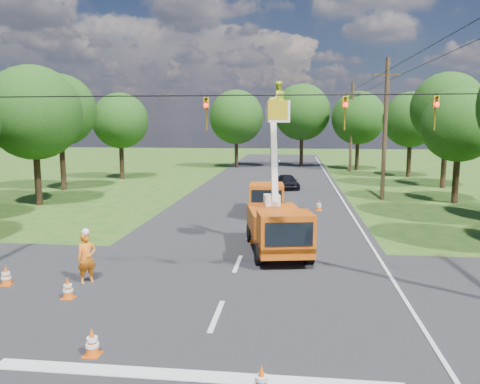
# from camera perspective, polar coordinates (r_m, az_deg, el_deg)

# --- Properties ---
(ground) EXTENTS (140.00, 140.00, 0.00)m
(ground) POSITION_cam_1_polar(r_m,az_deg,el_deg) (32.96, 2.84, -1.15)
(ground) COLOR #245018
(ground) RESTS_ON ground
(road_main) EXTENTS (12.00, 100.00, 0.06)m
(road_main) POSITION_cam_1_polar(r_m,az_deg,el_deg) (32.96, 2.84, -1.15)
(road_main) COLOR black
(road_main) RESTS_ON ground
(road_cross) EXTENTS (56.00, 10.00, 0.07)m
(road_cross) POSITION_cam_1_polar(r_m,az_deg,el_deg) (15.57, -1.64, -12.13)
(road_cross) COLOR black
(road_cross) RESTS_ON ground
(stop_bar) EXTENTS (9.00, 0.45, 0.02)m
(stop_bar) POSITION_cam_1_polar(r_m,az_deg,el_deg) (10.93, -5.84, -21.61)
(stop_bar) COLOR silver
(stop_bar) RESTS_ON ground
(edge_line) EXTENTS (0.12, 90.00, 0.02)m
(edge_line) POSITION_cam_1_polar(r_m,az_deg,el_deg) (33.07, 12.57, -1.31)
(edge_line) COLOR silver
(edge_line) RESTS_ON ground
(bucket_truck) EXTENTS (3.06, 5.89, 7.17)m
(bucket_truck) POSITION_cam_1_polar(r_m,az_deg,el_deg) (19.72, 4.66, -3.18)
(bucket_truck) COLOR #C1460D
(bucket_truck) RESTS_ON ground
(second_truck) EXTENTS (2.38, 5.44, 1.99)m
(second_truck) POSITION_cam_1_polar(r_m,az_deg,el_deg) (28.43, 3.25, -0.57)
(second_truck) COLOR #C1460D
(second_truck) RESTS_ON ground
(ground_worker) EXTENTS (0.77, 0.74, 1.77)m
(ground_worker) POSITION_cam_1_polar(r_m,az_deg,el_deg) (16.98, -18.18, -7.66)
(ground_worker) COLOR orange
(ground_worker) RESTS_ON ground
(distant_car) EXTENTS (2.35, 3.87, 1.23)m
(distant_car) POSITION_cam_1_polar(r_m,az_deg,el_deg) (39.37, 5.80, 1.28)
(distant_car) COLOR black
(distant_car) RESTS_ON ground
(traffic_cone_0) EXTENTS (0.38, 0.38, 0.71)m
(traffic_cone_0) POSITION_cam_1_polar(r_m,az_deg,el_deg) (12.05, -17.58, -17.07)
(traffic_cone_0) COLOR #DF540B
(traffic_cone_0) RESTS_ON ground
(traffic_cone_1) EXTENTS (0.38, 0.38, 0.71)m
(traffic_cone_1) POSITION_cam_1_polar(r_m,az_deg,el_deg) (10.05, 2.62, -22.11)
(traffic_cone_1) COLOR #DF540B
(traffic_cone_1) RESTS_ON ground
(traffic_cone_2) EXTENTS (0.38, 0.38, 0.71)m
(traffic_cone_2) POSITION_cam_1_polar(r_m,az_deg,el_deg) (21.41, 1.68, -5.39)
(traffic_cone_2) COLOR #DF540B
(traffic_cone_2) RESTS_ON ground
(traffic_cone_3) EXTENTS (0.38, 0.38, 0.71)m
(traffic_cone_3) POSITION_cam_1_polar(r_m,az_deg,el_deg) (22.91, 8.29, -4.56)
(traffic_cone_3) COLOR #DF540B
(traffic_cone_3) RESTS_ON ground
(traffic_cone_4) EXTENTS (0.38, 0.38, 0.71)m
(traffic_cone_4) POSITION_cam_1_polar(r_m,az_deg,el_deg) (15.82, -20.25, -10.95)
(traffic_cone_4) COLOR #DF540B
(traffic_cone_4) RESTS_ON ground
(traffic_cone_5) EXTENTS (0.38, 0.38, 0.71)m
(traffic_cone_5) POSITION_cam_1_polar(r_m,az_deg,el_deg) (17.87, -26.63, -9.11)
(traffic_cone_5) COLOR #DF540B
(traffic_cone_5) RESTS_ON ground
(traffic_cone_7) EXTENTS (0.38, 0.38, 0.71)m
(traffic_cone_7) POSITION_cam_1_polar(r_m,az_deg,el_deg) (29.72, 9.61, -1.61)
(traffic_cone_7) COLOR #DF540B
(traffic_cone_7) RESTS_ON ground
(pole_right_mid) EXTENTS (1.80, 0.30, 10.00)m
(pole_right_mid) POSITION_cam_1_polar(r_m,az_deg,el_deg) (35.02, 17.27, 7.44)
(pole_right_mid) COLOR #4C3823
(pole_right_mid) RESTS_ON ground
(pole_right_far) EXTENTS (1.80, 0.30, 10.00)m
(pole_right_far) POSITION_cam_1_polar(r_m,az_deg,el_deg) (54.81, 13.43, 7.79)
(pole_right_far) COLOR #4C3823
(pole_right_far) RESTS_ON ground
(signal_span) EXTENTS (18.00, 0.29, 1.07)m
(signal_span) POSITION_cam_1_polar(r_m,az_deg,el_deg) (14.43, 7.17, 9.99)
(signal_span) COLOR black
(signal_span) RESTS_ON ground
(tree_left_d) EXTENTS (6.20, 6.20, 9.24)m
(tree_left_d) POSITION_cam_1_polar(r_m,az_deg,el_deg) (34.05, -23.86, 8.80)
(tree_left_d) COLOR #382616
(tree_left_d) RESTS_ON ground
(tree_left_e) EXTENTS (5.80, 5.80, 9.41)m
(tree_left_e) POSITION_cam_1_polar(r_m,az_deg,el_deg) (41.06, -21.11, 9.28)
(tree_left_e) COLOR #382616
(tree_left_e) RESTS_ON ground
(tree_left_f) EXTENTS (5.40, 5.40, 8.40)m
(tree_left_f) POSITION_cam_1_polar(r_m,az_deg,el_deg) (47.54, -14.39, 8.40)
(tree_left_f) COLOR #382616
(tree_left_f) RESTS_ON ground
(tree_right_c) EXTENTS (5.00, 5.00, 7.83)m
(tree_right_c) POSITION_cam_1_polar(r_m,az_deg,el_deg) (35.22, 25.18, 7.36)
(tree_right_c) COLOR #382616
(tree_right_c) RESTS_ON ground
(tree_right_d) EXTENTS (6.00, 6.00, 9.70)m
(tree_right_d) POSITION_cam_1_polar(r_m,az_deg,el_deg) (43.35, 23.96, 9.29)
(tree_right_d) COLOR #382616
(tree_right_d) RESTS_ON ground
(tree_right_e) EXTENTS (5.60, 5.60, 8.63)m
(tree_right_e) POSITION_cam_1_polar(r_m,az_deg,el_deg) (50.80, 20.13, 8.28)
(tree_right_e) COLOR #382616
(tree_right_e) RESTS_ON ground
(tree_far_a) EXTENTS (6.60, 6.60, 9.50)m
(tree_far_a) POSITION_cam_1_polar(r_m,az_deg,el_deg) (57.88, -0.46, 9.11)
(tree_far_a) COLOR #382616
(tree_far_a) RESTS_ON ground
(tree_far_b) EXTENTS (7.00, 7.00, 10.32)m
(tree_far_b) POSITION_cam_1_polar(r_m,az_deg,el_deg) (59.45, 7.57, 9.62)
(tree_far_b) COLOR #382616
(tree_far_b) RESTS_ON ground
(tree_far_c) EXTENTS (6.20, 6.20, 9.18)m
(tree_far_c) POSITION_cam_1_polar(r_m,az_deg,el_deg) (56.92, 14.24, 8.74)
(tree_far_c) COLOR #382616
(tree_far_c) RESTS_ON ground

